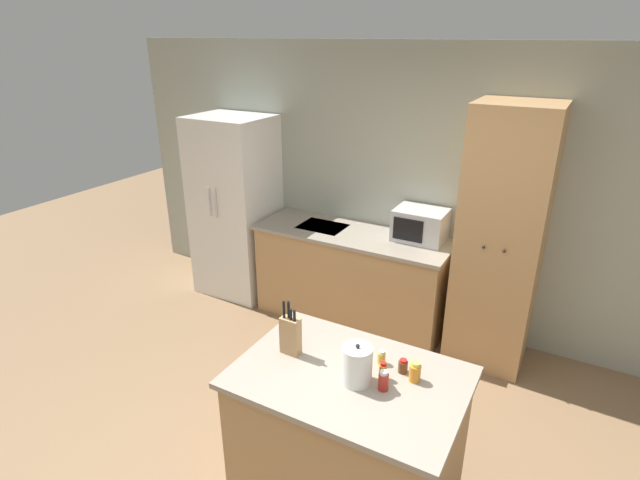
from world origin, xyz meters
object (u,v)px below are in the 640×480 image
Objects in this scene: spice_bottle_amber_oil at (382,358)px; kettle at (357,365)px; spice_bottle_green_herb at (403,366)px; spice_bottle_tall_dark at (383,381)px; refrigerator at (235,207)px; pantry_cabinet at (501,241)px; spice_bottle_short_red at (383,371)px; microwave at (420,225)px; knife_block at (290,334)px; spice_bottle_pale_salt at (415,372)px.

kettle is at bearing -104.29° from spice_bottle_amber_oil.
spice_bottle_tall_dark is at bearing -101.62° from spice_bottle_green_herb.
spice_bottle_green_herb is at bearing -34.25° from refrigerator.
pantry_cabinet is 25.75× the size of spice_bottle_amber_oil.
spice_bottle_tall_dark reaches higher than spice_bottle_green_herb.
pantry_cabinet is 20.73× the size of spice_bottle_short_red.
spice_bottle_short_red is at bearing -76.91° from microwave.
knife_block is 0.54m from spice_bottle_amber_oil.
microwave is 2.09m from spice_bottle_tall_dark.
pantry_cabinet is 18.70× the size of spice_bottle_pale_salt.
spice_bottle_short_red is 1.28× the size of spice_bottle_green_herb.
refrigerator is 16.26× the size of spice_bottle_tall_dark.
pantry_cabinet is 4.88× the size of microwave.
knife_block reaches higher than spice_bottle_green_herb.
spice_bottle_pale_salt is (0.16, 0.07, 0.01)m from spice_bottle_short_red.
refrigerator is 3.02m from spice_bottle_green_herb.
spice_bottle_pale_salt is 0.32m from kettle.
pantry_cabinet is 2.06m from knife_block.
spice_bottle_tall_dark is 0.19m from spice_bottle_green_herb.
spice_bottle_green_herb is 0.70× the size of spice_bottle_pale_salt.
spice_bottle_short_red reaches higher than spice_bottle_green_herb.
spice_bottle_green_herb is at bearing -95.95° from pantry_cabinet.
pantry_cabinet is at bearing 83.48° from spice_bottle_tall_dark.
spice_bottle_short_red is (0.57, 0.04, -0.08)m from knife_block.
pantry_cabinet is at bearing 82.06° from spice_bottle_short_red.
knife_block is 4.02× the size of spice_bottle_amber_oil.
knife_block reaches higher than spice_bottle_tall_dark.
microwave is 1.87m from spice_bottle_amber_oil.
spice_bottle_green_herb is 0.09m from spice_bottle_pale_salt.
pantry_cabinet is 1.75m from spice_bottle_green_herb.
knife_block is 0.46m from kettle.
kettle is at bearing -133.21° from spice_bottle_green_herb.
refrigerator reaches higher than spice_bottle_green_herb.
spice_bottle_pale_salt is at bearing -71.99° from microwave.
pantry_cabinet reaches higher than refrigerator.
pantry_cabinet reaches higher than spice_bottle_pale_salt.
kettle reaches higher than spice_bottle_green_herb.
knife_block is (-0.12, -1.98, -0.05)m from microwave.
spice_bottle_green_herb is at bearing 46.79° from kettle.
spice_bottle_amber_oil is 0.22m from spice_bottle_pale_salt.
refrigerator is 22.29× the size of spice_bottle_amber_oil.
spice_bottle_pale_salt is at bearing 8.55° from knife_block.
spice_bottle_pale_salt is at bearing -93.19° from pantry_cabinet.
microwave is 2.00m from spice_bottle_short_red.
pantry_cabinet is at bearing 79.17° from kettle.
kettle is at bearing -6.85° from knife_block.
refrigerator is 3.02m from spice_bottle_short_red.
knife_block is at bearing -171.45° from spice_bottle_pale_salt.
spice_bottle_tall_dark is at bearing -37.56° from refrigerator.
refrigerator is 2.90m from spice_bottle_amber_oil.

